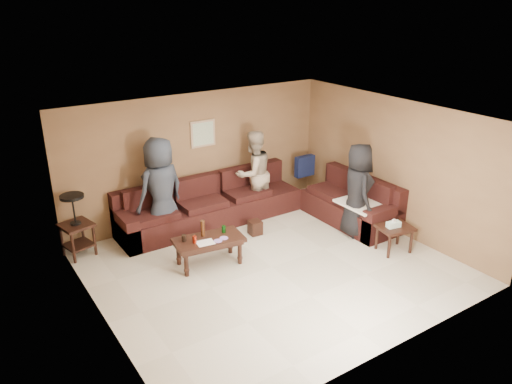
% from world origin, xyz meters
% --- Properties ---
extents(room, '(5.60, 5.50, 2.50)m').
position_xyz_m(room, '(0.00, 0.00, 1.66)').
color(room, beige).
rests_on(room, ground).
extents(sectional_sofa, '(4.65, 2.90, 0.97)m').
position_xyz_m(sectional_sofa, '(0.81, 1.52, 0.33)').
color(sectional_sofa, black).
rests_on(sectional_sofa, ground).
extents(coffee_table, '(1.20, 0.72, 0.75)m').
position_xyz_m(coffee_table, '(-0.81, 0.67, 0.40)').
color(coffee_table, black).
rests_on(coffee_table, ground).
extents(end_table_left, '(0.59, 0.59, 1.12)m').
position_xyz_m(end_table_left, '(-2.53, 2.17, 0.58)').
color(end_table_left, black).
rests_on(end_table_left, ground).
extents(side_table_right, '(0.65, 0.57, 0.62)m').
position_xyz_m(side_table_right, '(2.09, -0.71, 0.41)').
color(side_table_right, black).
rests_on(side_table_right, ground).
extents(waste_bin, '(0.24, 0.24, 0.27)m').
position_xyz_m(waste_bin, '(0.44, 1.17, 0.13)').
color(waste_bin, black).
rests_on(waste_bin, ground).
extents(wall_art, '(0.52, 0.04, 0.52)m').
position_xyz_m(wall_art, '(0.10, 2.48, 1.70)').
color(wall_art, tan).
rests_on(wall_art, ground).
extents(person_left, '(1.06, 0.82, 1.92)m').
position_xyz_m(person_left, '(-1.05, 1.96, 0.96)').
color(person_left, '#282E38').
rests_on(person_left, ground).
extents(person_middle, '(0.92, 0.76, 1.74)m').
position_xyz_m(person_middle, '(0.94, 1.99, 0.87)').
color(person_middle, tan).
rests_on(person_middle, ground).
extents(person_right, '(0.84, 1.00, 1.75)m').
position_xyz_m(person_right, '(2.02, 0.17, 0.87)').
color(person_right, black).
rests_on(person_right, ground).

